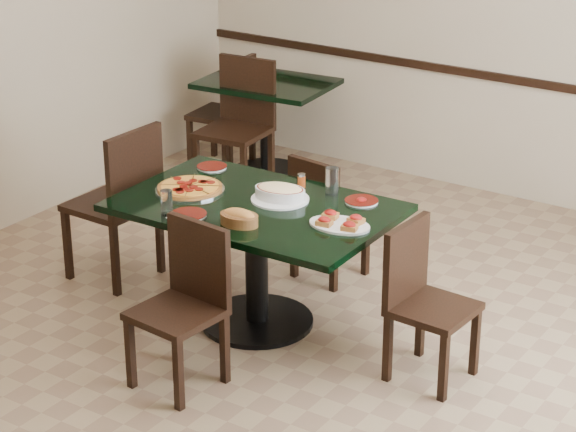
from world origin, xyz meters
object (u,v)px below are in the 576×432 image
Objects in this scene: back_table at (267,109)px; bruschetta_platter at (340,222)px; chair_far at (323,213)px; lasagna_casserole at (280,193)px; main_table at (256,234)px; chair_left at (122,195)px; back_chair_near at (240,118)px; bread_basket at (239,218)px; back_chair_left at (230,107)px; chair_right at (421,294)px; pepperoni_pizza at (190,188)px; chair_near at (187,296)px.

back_table is 2.91m from bruschetta_platter.
chair_far reaches higher than bruschetta_platter.
lasagna_casserole reaches higher than chair_far.
chair_left reaches higher than main_table.
back_chair_near is 4.32× the size of bread_basket.
back_chair_near is 2.60m from bruschetta_platter.
chair_far is 2.25× the size of bruschetta_platter.
back_chair_left reaches higher than lasagna_casserole.
chair_left is at bearing 158.85° from bread_basket.
main_table is at bearing 102.78° from bread_basket.
main_table is at bearing -61.90° from back_table.
chair_left is at bearing 92.86° from chair_right.
chair_right is at bearing -0.14° from main_table.
back_chair_near is at bearing -167.40° from chair_left.
back_table is 2.50m from lasagna_casserole.
back_table is 1.99m from chair_far.
back_table is (-1.40, 2.13, -0.04)m from main_table.
chair_right is (1.04, -0.70, 0.02)m from chair_far.
pepperoni_pizza is 1.74× the size of bread_basket.
back_chair_near is (-2.41, 1.71, 0.10)m from chair_right.
chair_near is at bearing 57.36° from chair_left.
pepperoni_pizza is at bearing 95.35° from chair_right.
back_chair_near is 1.11× the size of back_chair_left.
back_chair_near reaches higher than main_table.
bruschetta_platter is (1.92, -1.74, 0.21)m from back_chair_near.
lasagna_casserole is 0.91× the size of bruschetta_platter.
chair_far is at bearing -41.67° from back_chair_near.
chair_far is at bearing 125.12° from chair_left.
chair_near is 0.88m from pepperoni_pizza.
back_chair_left is at bearing 127.84° from chair_near.
back_chair_near is (-0.33, 1.69, -0.00)m from chair_left.
back_chair_left is (-2.75, 2.05, 0.04)m from chair_right.
bruschetta_platter is at bearing -2.07° from main_table.
main_table is 1.04m from chair_left.
chair_right is 0.58m from bruschetta_platter.
pepperoni_pizza is at bearing 176.84° from bruschetta_platter.
bruschetta_platter is at bearing 134.80° from chair_far.
chair_right is 2.95m from back_chair_near.
chair_right reaches higher than bruschetta_platter.
bread_basket is (0.53, -0.25, 0.02)m from pepperoni_pizza.
chair_near is at bearing -130.03° from bruschetta_platter.
back_chair_left is 2.74× the size of lasagna_casserole.
chair_near reaches higher than lasagna_casserole.
chair_far is at bearing 90.02° from bread_basket.
chair_far is at bearing 122.53° from bruschetta_platter.
back_chair_near is 3.04× the size of lasagna_casserole.
pepperoni_pizza is at bearing 84.98° from chair_left.
back_chair_near is (-1.42, 2.44, 0.08)m from chair_near.
lasagna_casserole is at bearing 86.73° from chair_right.
back_chair_left reaches higher than main_table.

